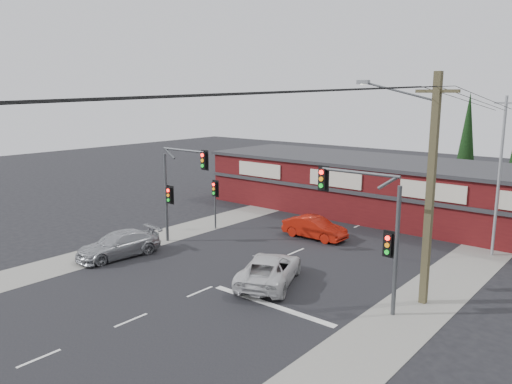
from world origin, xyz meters
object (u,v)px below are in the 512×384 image
Objects in this scene: white_suv at (269,269)px; shop_building at (373,186)px; utility_pole at (428,183)px; red_sedan at (315,228)px; silver_suv at (119,245)px.

shop_building is at bearing -103.52° from white_suv.
utility_pole is (6.54, 2.49, 4.68)m from white_suv.
utility_pole is at bearing -120.81° from red_sedan.
white_suv is 1.22× the size of red_sedan.
red_sedan is 11.59m from utility_pole.
utility_pole is (15.62, 4.77, 4.69)m from silver_suv.
utility_pole is at bearing 23.91° from silver_suv.
white_suv is 1.05× the size of silver_suv.
utility_pole is (9.36, -14.00, 3.26)m from shop_building.
white_suv is 8.33m from red_sedan.
white_suv is at bearing -80.29° from shop_building.
red_sedan is (-2.56, 7.92, -0.02)m from white_suv.
silver_suv is 16.99m from utility_pole.
white_suv is 0.51× the size of utility_pole.
utility_pole is at bearing 177.65° from white_suv.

